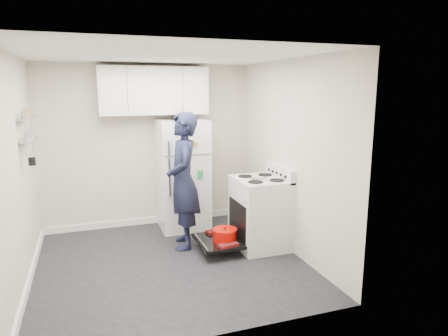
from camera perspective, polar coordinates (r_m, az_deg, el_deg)
name	(u,v)px	position (r m, az deg, el deg)	size (l,w,h in m)	color
room	(165,168)	(4.79, -8.42, 0.05)	(3.21, 3.21, 2.51)	black
electric_range	(259,213)	(5.47, 5.04, -6.46)	(0.66, 0.76, 1.10)	silver
open_oven_door	(222,238)	(5.34, -0.35, -9.92)	(0.55, 0.71, 0.24)	black
refrigerator	(183,174)	(6.14, -5.93, -0.90)	(0.72, 0.74, 1.74)	white
upper_cabinets	(154,91)	(6.11, -10.00, 10.82)	(1.60, 0.33, 0.70)	silver
wall_shelf_rack	(28,129)	(5.14, -26.18, 5.05)	(0.14, 0.60, 0.61)	#B2B2B7
person	(183,181)	(5.37, -5.84, -1.85)	(0.67, 0.44, 1.83)	#161A33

